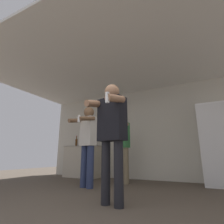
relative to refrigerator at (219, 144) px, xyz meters
name	(u,v)px	position (x,y,z in m)	size (l,w,h in m)	color
ground_plane	(71,224)	(-1.49, -3.05, -0.88)	(14.00, 14.00, 0.00)	#4C4238
wall_back	(154,132)	(-1.49, 0.37, 0.40)	(7.00, 0.06, 2.55)	beige
ceiling_slab	(130,62)	(-1.49, -1.36, 1.70)	(7.00, 3.91, 0.05)	silver
refrigerator	(219,144)	(0.00, 0.00, 0.00)	(0.74, 0.71, 1.76)	white
counter	(83,161)	(-3.66, 0.06, -0.42)	(1.14, 0.58, 0.92)	#BCB29E
bottle_tall_gin	(81,142)	(-3.80, 0.08, 0.17)	(0.08, 0.08, 0.33)	#563314
bottle_dark_rum	(76,142)	(-3.97, 0.08, 0.18)	(0.07, 0.07, 0.35)	#563314
bottle_amber_bourbon	(96,142)	(-3.22, 0.08, 0.17)	(0.08, 0.08, 0.32)	black
person_woman_foreground	(111,129)	(-1.43, -2.36, 0.11)	(0.54, 0.52, 1.65)	black
person_man_side	(88,140)	(-2.49, -1.41, 0.07)	(0.49, 0.59, 1.68)	navy
person_spectator_back	(122,144)	(-2.06, -0.56, 0.03)	(0.47, 0.50, 1.62)	#75664C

